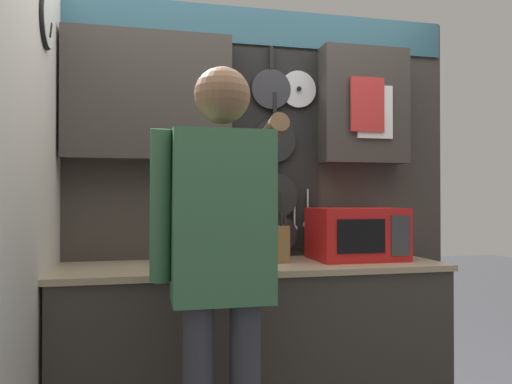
{
  "coord_description": "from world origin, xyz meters",
  "views": [
    {
      "loc": [
        -0.57,
        -2.51,
        1.26
      ],
      "look_at": [
        0.05,
        0.18,
        1.3
      ],
      "focal_mm": 35.0,
      "sensor_mm": 36.0,
      "label": 1
    }
  ],
  "objects_px": {
    "microwave": "(356,234)",
    "utensil_crock": "(211,248)",
    "knife_block": "(278,243)",
    "person": "(222,251)"
  },
  "relations": [
    {
      "from": "person",
      "to": "knife_block",
      "type": "bearing_deg",
      "value": 58.28
    },
    {
      "from": "utensil_crock",
      "to": "microwave",
      "type": "bearing_deg",
      "value": -0.13
    },
    {
      "from": "microwave",
      "to": "utensil_crock",
      "type": "bearing_deg",
      "value": 179.87
    },
    {
      "from": "microwave",
      "to": "person",
      "type": "distance_m",
      "value": 1.07
    },
    {
      "from": "utensil_crock",
      "to": "person",
      "type": "xyz_separation_m",
      "value": [
        -0.05,
        -0.65,
        0.05
      ]
    },
    {
      "from": "person",
      "to": "utensil_crock",
      "type": "bearing_deg",
      "value": 85.83
    },
    {
      "from": "microwave",
      "to": "person",
      "type": "height_order",
      "value": "person"
    },
    {
      "from": "microwave",
      "to": "knife_block",
      "type": "height_order",
      "value": "microwave"
    },
    {
      "from": "microwave",
      "to": "utensil_crock",
      "type": "height_order",
      "value": "utensil_crock"
    },
    {
      "from": "utensil_crock",
      "to": "knife_block",
      "type": "bearing_deg",
      "value": -0.16
    }
  ]
}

